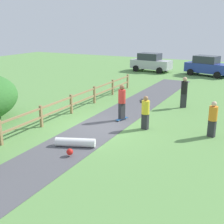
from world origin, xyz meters
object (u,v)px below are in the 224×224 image
(skater_riding, at_px, (122,101))
(skateboard_loose, at_px, (143,100))
(parked_car_silver, at_px, (151,62))
(bystander_yellow, at_px, (145,111))
(bystander_black, at_px, (184,91))
(bystander_orange, at_px, (213,118))
(parked_car_blue, at_px, (207,66))
(skater_fallen, at_px, (75,143))

(skater_riding, xyz_separation_m, skateboard_loose, (-0.45, 4.11, -0.99))
(skateboard_loose, bearing_deg, parked_car_silver, 107.90)
(skater_riding, xyz_separation_m, bystander_yellow, (1.58, -0.69, -0.17))
(skater_riding, bearing_deg, bystander_black, 60.28)
(bystander_orange, relative_size, parked_car_blue, 0.37)
(skater_riding, xyz_separation_m, parked_car_silver, (-4.42, 16.43, -0.12))
(bystander_orange, xyz_separation_m, parked_car_blue, (-3.20, 16.68, 0.05))
(skater_fallen, bearing_deg, bystander_orange, 38.88)
(bystander_yellow, xyz_separation_m, parked_car_blue, (-0.18, 17.12, 0.05))
(skater_fallen, relative_size, parked_car_blue, 0.38)
(skater_fallen, distance_m, bystander_yellow, 3.90)
(skateboard_loose, height_order, bystander_black, bystander_black)
(skateboard_loose, distance_m, bystander_yellow, 5.28)
(bystander_yellow, height_order, bystander_orange, same)
(bystander_yellow, bearing_deg, skateboard_loose, 112.84)
(skateboard_loose, xyz_separation_m, parked_car_blue, (1.85, 12.32, 0.87))
(parked_car_silver, bearing_deg, parked_car_blue, 0.08)
(skater_fallen, relative_size, parked_car_silver, 0.39)
(skateboard_loose, bearing_deg, bystander_black, -3.46)
(skateboard_loose, height_order, bystander_yellow, bystander_yellow)
(skater_fallen, height_order, parked_car_silver, parked_car_silver)
(skateboard_loose, relative_size, parked_car_silver, 0.19)
(skater_fallen, height_order, bystander_black, bystander_black)
(parked_car_blue, bearing_deg, skater_fallen, -94.39)
(skateboard_loose, xyz_separation_m, bystander_orange, (5.05, -4.36, 0.82))
(bystander_black, distance_m, parked_car_silver, 14.15)
(skateboard_loose, xyz_separation_m, parked_car_silver, (-3.98, 12.31, 0.87))
(bystander_black, bearing_deg, bystander_orange, -60.80)
(parked_car_blue, bearing_deg, bystander_yellow, -89.41)
(bystander_yellow, distance_m, parked_car_blue, 17.13)
(bystander_orange, bearing_deg, skater_riding, 176.89)
(skater_riding, bearing_deg, bystander_orange, -3.11)
(bystander_yellow, distance_m, bystander_black, 4.69)
(bystander_black, xyz_separation_m, parked_car_silver, (-6.68, 12.48, -0.09))
(skateboard_loose, xyz_separation_m, bystander_black, (2.70, -0.16, 0.96))
(skater_fallen, height_order, parked_car_blue, parked_car_blue)
(skateboard_loose, bearing_deg, bystander_orange, -40.83)
(skater_riding, relative_size, skater_fallen, 1.12)
(parked_car_blue, distance_m, parked_car_silver, 5.82)
(parked_car_blue, bearing_deg, parked_car_silver, -179.92)
(skater_riding, height_order, bystander_black, skater_riding)
(skateboard_loose, bearing_deg, bystander_yellow, -67.16)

